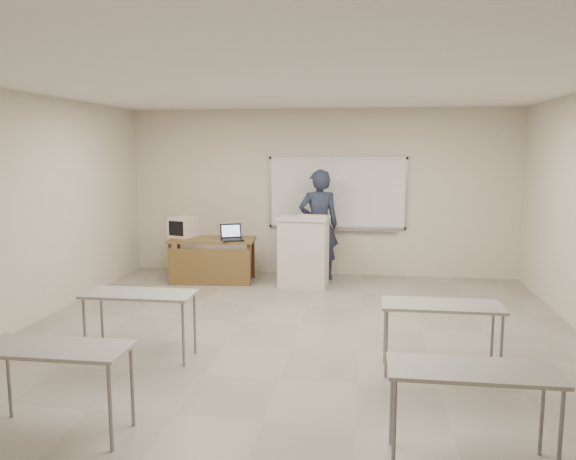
# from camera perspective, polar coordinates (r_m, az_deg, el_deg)

# --- Properties ---
(floor) EXTENTS (7.00, 8.00, 0.01)m
(floor) POSITION_cam_1_polar(r_m,az_deg,el_deg) (6.61, 0.33, -11.97)
(floor) COLOR gray
(floor) RESTS_ON ground
(whiteboard) EXTENTS (2.48, 0.10, 1.31)m
(whiteboard) POSITION_cam_1_polar(r_m,az_deg,el_deg) (10.16, 5.02, 3.67)
(whiteboard) COLOR white
(whiteboard) RESTS_ON floor
(student_desks) EXTENTS (4.40, 2.20, 0.73)m
(student_desks) POSITION_cam_1_polar(r_m,az_deg,el_deg) (5.13, -1.71, -10.01)
(student_desks) COLOR gray
(student_desks) RESTS_ON floor
(instructor_desk) EXTENTS (1.46, 0.73, 0.75)m
(instructor_desk) POSITION_cam_1_polar(r_m,az_deg,el_deg) (9.69, -7.86, -2.15)
(instructor_desk) COLOR brown
(instructor_desk) RESTS_ON floor
(podium) EXTENTS (0.82, 0.60, 1.16)m
(podium) POSITION_cam_1_polar(r_m,az_deg,el_deg) (9.39, 1.60, -2.19)
(podium) COLOR #B7B6AE
(podium) RESTS_ON floor
(crt_monitor) EXTENTS (0.39, 0.44, 0.37)m
(crt_monitor) POSITION_cam_1_polar(r_m,az_deg,el_deg) (10.02, -10.56, 0.31)
(crt_monitor) COLOR beige
(crt_monitor) RESTS_ON instructor_desk
(laptop) EXTENTS (0.36, 0.33, 0.27)m
(laptop) POSITION_cam_1_polar(r_m,az_deg,el_deg) (9.54, -5.59, -0.68)
(laptop) COLOR black
(laptop) RESTS_ON instructor_desk
(mouse) EXTENTS (0.11, 0.09, 0.04)m
(mouse) POSITION_cam_1_polar(r_m,az_deg,el_deg) (9.76, -6.49, -0.75)
(mouse) COLOR #ACAFB4
(mouse) RESTS_ON instructor_desk
(keyboard) EXTENTS (0.53, 0.28, 0.03)m
(keyboard) POSITION_cam_1_polar(r_m,az_deg,el_deg) (9.36, 2.58, 1.45)
(keyboard) COLOR beige
(keyboard) RESTS_ON podium
(presenter) EXTENTS (0.80, 0.63, 1.93)m
(presenter) POSITION_cam_1_polar(r_m,az_deg,el_deg) (9.82, 3.14, 0.52)
(presenter) COLOR black
(presenter) RESTS_ON floor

